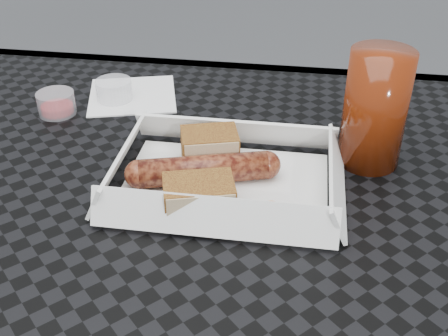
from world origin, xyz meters
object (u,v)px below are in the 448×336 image
food_tray (225,184)px  bratwurst (204,170)px  drink_glass (375,109)px  patio_table (171,267)px

food_tray → bratwurst: (-0.02, -0.00, 0.02)m
food_tray → bratwurst: size_ratio=1.34×
drink_glass → bratwurst: bearing=-156.8°
patio_table → bratwurst: bearing=63.5°
food_tray → drink_glass: bearing=26.0°
bratwurst → drink_glass: bearing=23.2°
food_tray → drink_glass: (0.16, 0.08, 0.07)m
food_tray → bratwurst: 0.03m
bratwurst → drink_glass: drink_glass is taller
patio_table → drink_glass: size_ratio=5.92×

